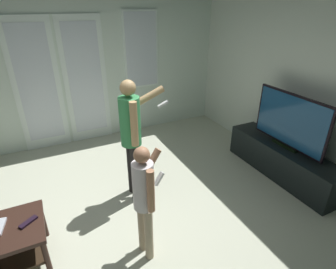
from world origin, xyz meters
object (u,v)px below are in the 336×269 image
Objects in this scene: person_child at (144,195)px; tv_remote_black at (28,222)px; person_adult at (132,131)px; tv_stand at (282,161)px; flat_screen_tv at (290,121)px.

tv_remote_black is (-0.99, 0.40, -0.26)m from person_child.
person_child is at bearing -58.06° from tv_remote_black.
person_child is (-0.21, -0.92, -0.20)m from person_adult.
tv_stand is at bearing 10.54° from person_child.
tv_stand is 3.24m from tv_remote_black.
person_adult is at bearing 76.82° from person_child.
person_child is at bearing -103.18° from person_adult.
person_adult reaches higher than tv_stand.
flat_screen_tv is 0.74× the size of person_adult.
person_child is 1.10m from tv_remote_black.
tv_remote_black is at bearing -179.68° from flat_screen_tv.
person_adult reaches higher than flat_screen_tv.
person_child is (-2.25, -0.42, 0.49)m from tv_stand.
flat_screen_tv is 2.09m from person_adult.
tv_stand is at bearing -64.99° from flat_screen_tv.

